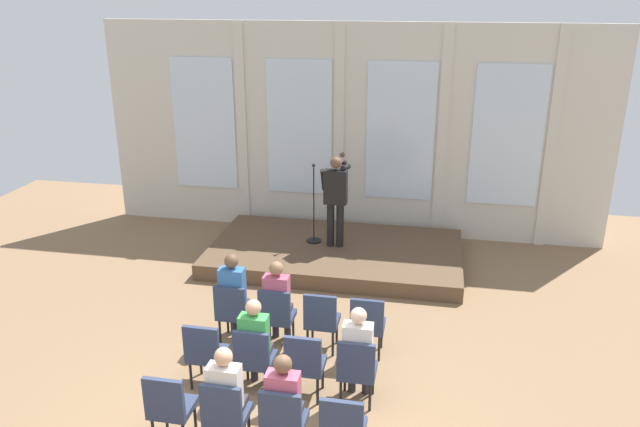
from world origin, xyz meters
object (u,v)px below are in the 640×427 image
at_px(chair_r1_c3, 357,368).
at_px(chair_r2_c1, 225,412).
at_px(audience_r0_c0, 234,293).
at_px(speaker, 336,195).
at_px(audience_r1_c3, 358,350).
at_px(chair_r1_c0, 205,351).
at_px(chair_r2_c0, 169,405).
at_px(audience_r0_c1, 278,299).
at_px(audience_r2_c1, 227,393).
at_px(audience_r2_c2, 284,400).
at_px(chair_r1_c1, 254,356).
at_px(chair_r0_c2, 321,318).
at_px(chair_r0_c1, 277,314).
at_px(chair_r0_c3, 368,322).
at_px(chair_r2_c2, 283,419).
at_px(chair_r2_c3, 343,427).
at_px(chair_r0_c0, 233,309).
at_px(audience_r1_c1, 256,340).
at_px(chair_r1_c2, 305,362).
at_px(mic_stand, 314,225).

bearing_deg(chair_r1_c3, chair_r2_c1, -139.70).
bearing_deg(audience_r0_c0, chair_r1_c3, -31.20).
xyz_separation_m(speaker, audience_r1_c3, (0.99, -4.20, -0.56)).
distance_m(chair_r1_c0, chair_r2_c1, 1.28).
xyz_separation_m(audience_r0_c0, chair_r2_c0, (0.00, -2.28, -0.23)).
relative_size(audience_r0_c1, chair_r1_c3, 1.40).
bearing_deg(audience_r1_c3, chair_r2_c1, -137.68).
bearing_deg(audience_r2_c1, audience_r0_c1, 90.00).
xyz_separation_m(audience_r0_c1, chair_r1_c0, (-0.65, -1.18, -0.20)).
height_order(audience_r0_c1, audience_r2_c2, audience_r0_c1).
height_order(chair_r1_c1, chair_r2_c1, same).
xyz_separation_m(speaker, chair_r1_c0, (-0.96, -4.28, -0.76)).
height_order(chair_r0_c2, chair_r1_c3, same).
relative_size(chair_r0_c1, chair_r0_c2, 1.00).
relative_size(speaker, audience_r2_c1, 1.32).
height_order(speaker, chair_r0_c3, speaker).
height_order(chair_r2_c2, chair_r2_c3, same).
xyz_separation_m(speaker, chair_r0_c0, (-0.96, -3.18, -0.76)).
distance_m(audience_r0_c0, audience_r2_c1, 2.29).
bearing_deg(chair_r1_c0, chair_r0_c2, 40.30).
distance_m(chair_r0_c1, chair_r1_c1, 1.10).
bearing_deg(chair_r2_c0, audience_r0_c0, 90.00).
height_order(chair_r0_c0, chair_r2_c0, same).
height_order(chair_r1_c0, chair_r2_c1, same).
bearing_deg(speaker, audience_r0_c0, -107.18).
height_order(audience_r1_c1, chair_r2_c1, audience_r1_c1).
distance_m(chair_r0_c1, chair_r2_c0, 2.30).
height_order(audience_r2_c1, chair_r2_c2, audience_r2_c1).
bearing_deg(audience_r0_c1, audience_r0_c0, -179.75).
bearing_deg(chair_r1_c2, chair_r0_c1, 120.52).
xyz_separation_m(audience_r2_c1, chair_r2_c3, (1.30, -0.08, -0.19)).
bearing_deg(mic_stand, audience_r2_c1, -88.67).
bearing_deg(chair_r0_c1, chair_r1_c2, -59.48).
distance_m(mic_stand, chair_r1_c3, 4.62).
relative_size(audience_r0_c0, chair_r0_c1, 1.46).
bearing_deg(audience_r2_c1, chair_r1_c1, 90.00).
relative_size(audience_r0_c0, audience_r0_c1, 1.04).
bearing_deg(chair_r2_c0, audience_r2_c1, 7.21).
distance_m(chair_r1_c1, audience_r2_c2, 1.22).
xyz_separation_m(audience_r1_c3, chair_r2_c0, (-1.95, -1.18, -0.20)).
bearing_deg(audience_r2_c1, chair_r2_c1, -90.00).
xyz_separation_m(audience_r1_c1, chair_r1_c3, (1.30, -0.08, -0.19)).
bearing_deg(chair_r2_c1, chair_r2_c3, 0.00).
height_order(chair_r1_c0, audience_r2_c1, audience_r2_c1).
height_order(chair_r1_c1, audience_r1_c1, audience_r1_c1).
bearing_deg(chair_r2_c2, chair_r0_c3, 73.57).
xyz_separation_m(audience_r0_c0, chair_r2_c1, (0.65, -2.28, -0.23)).
height_order(audience_r2_c1, audience_r2_c2, audience_r2_c1).
height_order(audience_r0_c1, chair_r2_c1, audience_r0_c1).
bearing_deg(chair_r0_c2, chair_r2_c2, -90.00).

